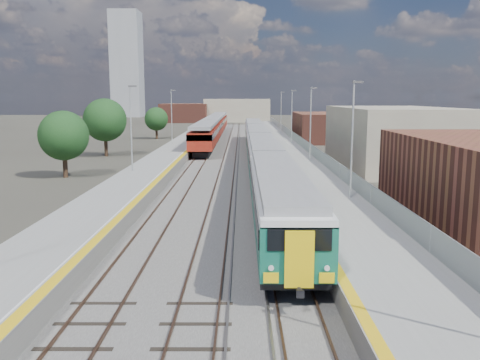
{
  "coord_description": "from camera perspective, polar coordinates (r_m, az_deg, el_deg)",
  "views": [
    {
      "loc": [
        -0.47,
        -10.54,
        7.45
      ],
      "look_at": [
        -0.59,
        21.72,
        2.2
      ],
      "focal_mm": 38.0,
      "sensor_mm": 36.0,
      "label": 1
    }
  ],
  "objects": [
    {
      "name": "tree_c",
      "position": [
        93.64,
        -9.38,
        6.77
      ],
      "size": [
        4.23,
        4.23,
        5.73
      ],
      "color": "#382619",
      "rests_on": "ground"
    },
    {
      "name": "tree_b",
      "position": [
        66.93,
        -14.93,
        6.52
      ],
      "size": [
        5.43,
        5.43,
        7.36
      ],
      "color": "#382619",
      "rests_on": "ground"
    },
    {
      "name": "red_train",
      "position": [
        91.06,
        -2.96,
        5.99
      ],
      "size": [
        3.08,
        62.32,
        3.88
      ],
      "color": "black",
      "rests_on": "ground"
    },
    {
      "name": "buildings",
      "position": [
        150.22,
        -6.64,
        10.43
      ],
      "size": [
        72.0,
        185.5,
        40.0
      ],
      "color": "brown",
      "rests_on": "ground"
    },
    {
      "name": "green_train",
      "position": [
        55.69,
        2.25,
        3.78
      ],
      "size": [
        2.77,
        77.27,
        3.05
      ],
      "color": "black",
      "rests_on": "ground"
    },
    {
      "name": "ballast_bed",
      "position": [
        63.5,
        -1.39,
        2.53
      ],
      "size": [
        10.5,
        155.0,
        0.06
      ],
      "primitive_type": "cube",
      "color": "#565451",
      "rests_on": "ground"
    },
    {
      "name": "platform_right",
      "position": [
        63.67,
        5.41,
        2.97
      ],
      "size": [
        4.7,
        155.0,
        8.52
      ],
      "color": "slate",
      "rests_on": "ground"
    },
    {
      "name": "tracks",
      "position": [
        65.15,
        -0.82,
        2.77
      ],
      "size": [
        8.96,
        160.0,
        0.17
      ],
      "color": "#4C3323",
      "rests_on": "ground"
    },
    {
      "name": "platform_left",
      "position": [
        63.99,
        -7.5,
        2.95
      ],
      "size": [
        4.3,
        155.0,
        8.52
      ],
      "color": "slate",
      "rests_on": "ground"
    },
    {
      "name": "ground",
      "position": [
        61.0,
        0.66,
        2.23
      ],
      "size": [
        320.0,
        320.0,
        0.0
      ],
      "primitive_type": "plane",
      "color": "#47443A",
      "rests_on": "ground"
    },
    {
      "name": "tree_a",
      "position": [
        50.12,
        -19.2,
        4.72
      ],
      "size": [
        4.62,
        4.62,
        6.27
      ],
      "color": "#382619",
      "rests_on": "ground"
    },
    {
      "name": "tree_d",
      "position": [
        77.28,
        15.48,
        6.32
      ],
      "size": [
        4.64,
        4.64,
        6.28
      ],
      "color": "#382619",
      "rests_on": "ground"
    }
  ]
}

